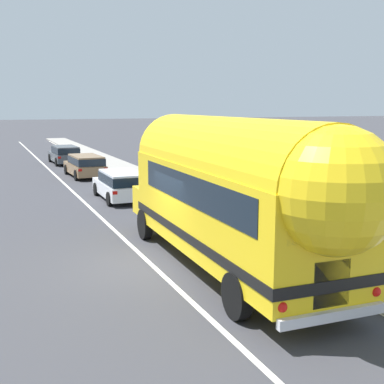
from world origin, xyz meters
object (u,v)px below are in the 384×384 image
object	(u,v)px
car_second	(85,164)
car_third	(65,154)
painted_bus	(236,189)
car_lead	(121,183)

from	to	relation	value
car_second	car_third	xyz separation A→B (m)	(-0.08, 7.76, -0.01)
painted_bus	car_third	world-z (taller)	painted_bus
painted_bus	car_third	size ratio (longest dim) A/B	2.53
car_lead	car_third	bearing A→B (deg)	90.61
car_lead	car_second	size ratio (longest dim) A/B	0.95
painted_bus	car_third	xyz separation A→B (m)	(-0.17, 27.72, -1.52)
car_lead	car_third	size ratio (longest dim) A/B	0.95
car_third	car_second	bearing A→B (deg)	-89.43
car_second	car_third	world-z (taller)	same
car_lead	painted_bus	bearing A→B (deg)	-90.02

